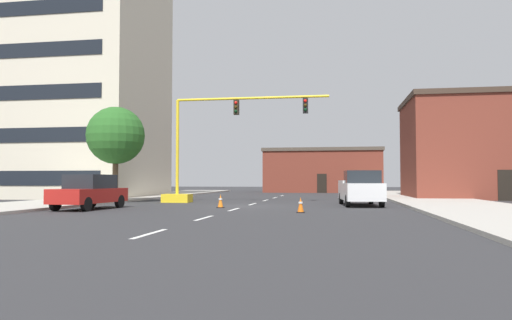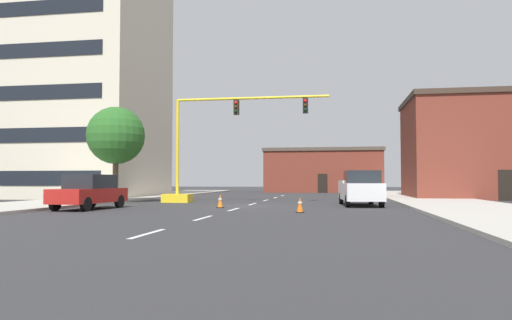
{
  "view_description": "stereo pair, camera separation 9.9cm",
  "coord_description": "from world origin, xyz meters",
  "px_view_note": "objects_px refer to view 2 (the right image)",
  "views": [
    {
      "loc": [
        4.98,
        -26.48,
        1.45
      ],
      "look_at": [
        -0.01,
        3.76,
        2.74
      ],
      "focal_mm": 33.78,
      "sensor_mm": 36.0,
      "label": 1
    },
    {
      "loc": [
        5.08,
        -26.47,
        1.45
      ],
      "look_at": [
        -0.01,
        3.76,
        2.74
      ],
      "focal_mm": 33.78,
      "sensor_mm": 36.0,
      "label": 2
    }
  ],
  "objects_px": {
    "sedan_red_near_left": "(89,192)",
    "traffic_cone_roadside_b": "(300,205)",
    "traffic_signal_gantry": "(199,167)",
    "tree_left_near": "(116,136)",
    "pickup_truck_white": "(360,189)",
    "traffic_cone_roadside_a": "(220,201)"
  },
  "relations": [
    {
      "from": "tree_left_near",
      "to": "traffic_cone_roadside_b",
      "type": "relative_size",
      "value": 8.79
    },
    {
      "from": "tree_left_near",
      "to": "pickup_truck_white",
      "type": "relative_size",
      "value": 1.12
    },
    {
      "from": "sedan_red_near_left",
      "to": "pickup_truck_white",
      "type": "bearing_deg",
      "value": 22.94
    },
    {
      "from": "traffic_cone_roadside_a",
      "to": "traffic_cone_roadside_b",
      "type": "relative_size",
      "value": 1.03
    },
    {
      "from": "traffic_signal_gantry",
      "to": "traffic_cone_roadside_a",
      "type": "distance_m",
      "value": 6.59
    },
    {
      "from": "traffic_signal_gantry",
      "to": "traffic_cone_roadside_a",
      "type": "xyz_separation_m",
      "value": [
        2.8,
        -5.62,
        -1.99
      ]
    },
    {
      "from": "tree_left_near",
      "to": "pickup_truck_white",
      "type": "bearing_deg",
      "value": -3.44
    },
    {
      "from": "traffic_cone_roadside_a",
      "to": "traffic_cone_roadside_b",
      "type": "height_order",
      "value": "traffic_cone_roadside_a"
    },
    {
      "from": "traffic_signal_gantry",
      "to": "traffic_cone_roadside_a",
      "type": "bearing_deg",
      "value": -63.54
    },
    {
      "from": "traffic_signal_gantry",
      "to": "tree_left_near",
      "type": "relative_size",
      "value": 1.74
    },
    {
      "from": "traffic_signal_gantry",
      "to": "traffic_cone_roadside_a",
      "type": "relative_size",
      "value": 14.89
    },
    {
      "from": "traffic_signal_gantry",
      "to": "pickup_truck_white",
      "type": "distance_m",
      "value": 10.49
    },
    {
      "from": "sedan_red_near_left",
      "to": "traffic_cone_roadside_b",
      "type": "height_order",
      "value": "sedan_red_near_left"
    },
    {
      "from": "traffic_signal_gantry",
      "to": "traffic_cone_roadside_b",
      "type": "distance_m",
      "value": 11.51
    },
    {
      "from": "tree_left_near",
      "to": "traffic_cone_roadside_a",
      "type": "xyz_separation_m",
      "value": [
        8.03,
        -4.38,
        -3.97
      ]
    },
    {
      "from": "sedan_red_near_left",
      "to": "traffic_cone_roadside_a",
      "type": "relative_size",
      "value": 6.35
    },
    {
      "from": "tree_left_near",
      "to": "traffic_cone_roadside_b",
      "type": "height_order",
      "value": "tree_left_near"
    },
    {
      "from": "traffic_signal_gantry",
      "to": "tree_left_near",
      "type": "bearing_deg",
      "value": -166.69
    },
    {
      "from": "traffic_cone_roadside_a",
      "to": "traffic_cone_roadside_b",
      "type": "xyz_separation_m",
      "value": [
        4.44,
        -3.11,
        -0.01
      ]
    },
    {
      "from": "traffic_signal_gantry",
      "to": "traffic_cone_roadside_b",
      "type": "bearing_deg",
      "value": -50.36
    },
    {
      "from": "traffic_signal_gantry",
      "to": "sedan_red_near_left",
      "type": "relative_size",
      "value": 2.34
    },
    {
      "from": "traffic_signal_gantry",
      "to": "traffic_cone_roadside_a",
      "type": "height_order",
      "value": "traffic_signal_gantry"
    }
  ]
}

